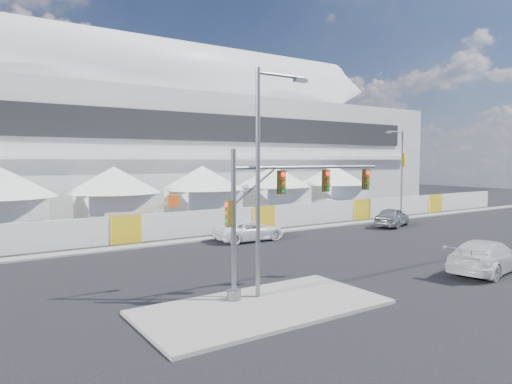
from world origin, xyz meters
TOP-DOWN VIEW (x-y plane):
  - ground at (0.00, 0.00)m, footprint 160.00×160.00m
  - median_island at (-6.00, -3.00)m, footprint 10.00×5.00m
  - far_curb at (20.00, 12.50)m, footprint 80.00×1.20m
  - stadium at (8.71, 41.50)m, footprint 80.00×24.80m
  - tent_row at (0.50, 24.00)m, footprint 53.40×8.40m
  - hoarding_fence at (6.00, 14.50)m, footprint 70.00×0.25m
  - scaffold_tower at (46.00, 36.00)m, footprint 4.40×4.40m
  - sedan_silver at (16.63, 9.40)m, footprint 3.83×5.43m
  - pickup_curb at (2.00, 10.43)m, footprint 2.66×5.50m
  - pickup_near at (7.27, -4.65)m, footprint 3.37×6.29m
  - lot_car_a at (18.77, 19.77)m, footprint 4.18×5.08m
  - lot_car_b at (29.86, 17.47)m, footprint 2.92×4.33m
  - lot_car_c at (-10.75, 18.68)m, footprint 3.81×5.71m
  - traffic_mast at (-4.59, -1.73)m, footprint 8.69×0.61m
  - streetlight_median at (-5.29, -1.93)m, footprint 2.67×0.27m
  - streetlight_curb at (21.47, 12.50)m, footprint 2.66×0.60m
  - boom_lift at (-5.62, 16.50)m, footprint 6.80×2.62m

SIDE VIEW (x-z plane):
  - ground at x=0.00m, z-range 0.00..0.00m
  - far_curb at x=20.00m, z-range 0.00..0.12m
  - median_island at x=-6.00m, z-range 0.00..0.15m
  - lot_car_b at x=29.86m, z-range 0.00..1.37m
  - pickup_curb at x=2.00m, z-range 0.00..1.51m
  - lot_car_c at x=-10.75m, z-range 0.00..1.54m
  - lot_car_a at x=18.77m, z-range 0.00..1.63m
  - sedan_silver at x=16.63m, z-range 0.00..1.72m
  - pickup_near at x=7.27m, z-range 0.00..1.73m
  - boom_lift at x=-5.62m, z-range -0.77..2.56m
  - hoarding_fence at x=6.00m, z-range 0.00..2.00m
  - tent_row at x=0.50m, z-range 0.45..5.85m
  - traffic_mast at x=-4.59m, z-range 0.56..6.85m
  - streetlight_curb at x=21.47m, z-range 0.72..9.71m
  - streetlight_median at x=-5.29m, z-range 0.87..10.51m
  - scaffold_tower at x=46.00m, z-range 0.00..12.00m
  - stadium at x=8.71m, z-range -1.54..20.44m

